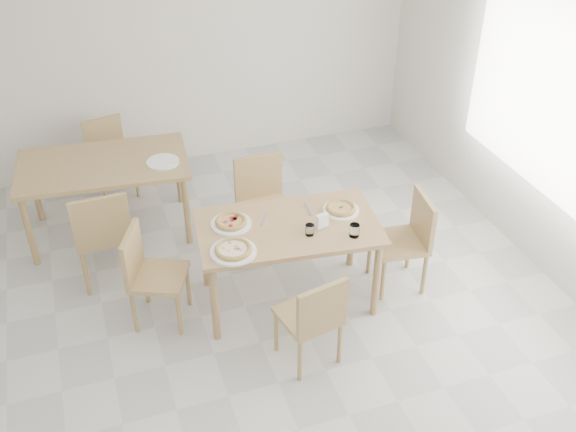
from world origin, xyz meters
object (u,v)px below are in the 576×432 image
object	(u,v)px
plate_mushroom	(233,252)
chair_back_s	(102,231)
tumbler_a	(310,230)
chair_back_n	(109,152)
main_table	(288,235)
chair_south	(314,316)
tumbler_b	(354,230)
plate_margherita	(341,210)
chair_north	(263,198)
chair_west	(148,270)
plate_empty	(163,162)
chair_east	(409,235)
second_table	(104,170)
plate_pepperoni	(231,224)
pizza_pepperoni	(231,221)
pizza_mushroom	(233,249)
pizza_margherita	(341,208)
napkin_holder	(322,221)

from	to	relation	value
plate_mushroom	chair_back_s	bearing A→B (deg)	134.24
tumbler_a	chair_back_n	bearing A→B (deg)	118.21
main_table	chair_south	size ratio (longest dim) A/B	1.85
tumbler_a	chair_back_s	bearing A→B (deg)	149.52
tumbler_b	chair_back_n	size ratio (longest dim) A/B	0.13
main_table	chair_back_n	bearing A→B (deg)	124.23
plate_margherita	chair_back_s	size ratio (longest dim) A/B	0.32
chair_north	chair_west	bearing A→B (deg)	-152.19
chair_south	plate_empty	world-z (taller)	chair_south
chair_east	plate_mushroom	world-z (taller)	chair_east
main_table	chair_east	size ratio (longest dim) A/B	1.76
chair_south	chair_north	bearing A→B (deg)	-104.71
plate_margherita	tumbler_b	bearing A→B (deg)	-95.95
plate_mushroom	second_table	distance (m)	1.85
plate_margherita	plate_pepperoni	bearing A→B (deg)	173.33
main_table	plate_empty	size ratio (longest dim) A/B	5.13
plate_margherita	pizza_pepperoni	size ratio (longest dim) A/B	1.15
chair_north	pizza_mushroom	distance (m)	1.14
plate_mushroom	tumbler_a	distance (m)	0.61
tumbler_a	chair_back_n	world-z (taller)	tumbler_a
second_table	pizza_mushroom	bearing A→B (deg)	-59.90
chair_east	second_table	world-z (taller)	chair_east
tumbler_a	tumbler_b	bearing A→B (deg)	-21.93
chair_south	pizza_margherita	distance (m)	1.01
plate_mushroom	plate_pepperoni	xyz separation A→B (m)	(0.08, 0.35, 0.00)
chair_east	plate_mushroom	xyz separation A→B (m)	(-1.51, -0.08, 0.26)
napkin_holder	chair_back_s	distance (m)	1.84
plate_pepperoni	second_table	distance (m)	1.57
plate_pepperoni	pizza_mushroom	xyz separation A→B (m)	(-0.08, -0.35, 0.02)
plate_margherita	chair_back_s	world-z (taller)	chair_back_s
tumbler_b	chair_back_s	bearing A→B (deg)	150.92
chair_back_s	pizza_mushroom	bearing A→B (deg)	132.60
tumbler_a	tumbler_b	distance (m)	0.34
pizza_mushroom	chair_back_s	size ratio (longest dim) A/B	0.33
chair_east	tumbler_b	world-z (taller)	chair_east
chair_west	chair_back_s	size ratio (longest dim) A/B	0.90
pizza_pepperoni	second_table	bearing A→B (deg)	122.58
chair_south	plate_margherita	world-z (taller)	chair_south
main_table	plate_mushroom	world-z (taller)	plate_mushroom
plate_mushroom	chair_back_s	world-z (taller)	chair_back_s
chair_west	chair_back_n	world-z (taller)	chair_west
main_table	chair_east	xyz separation A→B (m)	(1.02, -0.12, -0.17)
plate_mushroom	plate_pepperoni	world-z (taller)	same
plate_mushroom	plate_pepperoni	size ratio (longest dim) A/B	1.08
chair_west	chair_back_s	distance (m)	0.64
chair_north	pizza_pepperoni	xyz separation A→B (m)	(-0.45, -0.63, 0.26)
plate_empty	tumbler_a	bearing A→B (deg)	-59.49
tumbler_a	plate_pepperoni	bearing A→B (deg)	148.86
napkin_holder	tumbler_b	bearing A→B (deg)	-57.72
chair_west	plate_margherita	bearing A→B (deg)	-69.57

